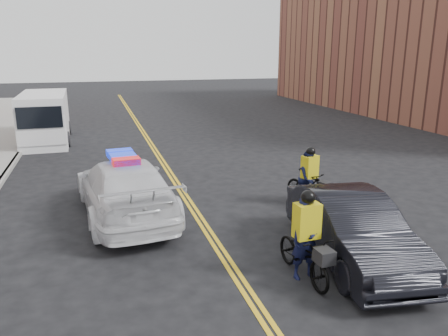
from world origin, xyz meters
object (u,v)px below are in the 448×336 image
cyclist_near (306,248)px  cyclist_far (309,182)px  cargo_van (45,119)px  police_cruiser (125,188)px  dark_sedan (352,228)px

cyclist_near → cyclist_far: size_ratio=1.08×
cargo_van → cyclist_far: 15.06m
cyclist_near → cyclist_far: 4.58m
cargo_van → cyclist_near: 17.63m
police_cruiser → cyclist_near: bearing=119.8°
cargo_van → cyclist_near: cargo_van is taller
cyclist_near → cyclist_far: (2.16, 4.04, 0.05)m
cyclist_near → cyclist_far: bearing=58.2°
cyclist_near → cargo_van: bearing=107.6°
cargo_van → cyclist_far: size_ratio=3.24×
dark_sedan → cyclist_near: cyclist_near is taller
dark_sedan → cyclist_near: bearing=-154.9°
dark_sedan → cargo_van: size_ratio=0.77×
dark_sedan → cargo_van: 17.77m
cargo_van → cyclist_far: cargo_van is taller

